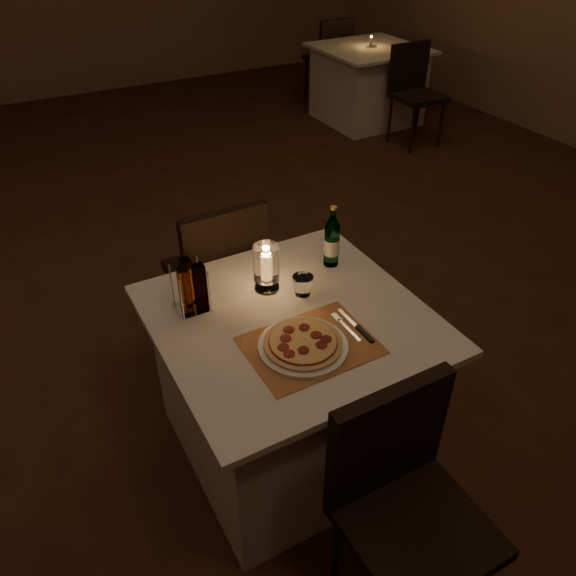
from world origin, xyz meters
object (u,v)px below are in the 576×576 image
main_table (290,384)px  water_bottle (332,242)px  chair_near (403,491)px  pizza (303,343)px  hurricane_candle (266,264)px  neighbor_table_right (367,84)px  plate (303,346)px  tumbler (303,285)px  chair_far (220,267)px

main_table → water_bottle: bearing=35.4°
chair_near → pizza: size_ratio=3.21×
main_table → water_bottle: (0.33, 0.23, 0.48)m
hurricane_candle → neighbor_table_right: bearing=48.6°
plate → tumbler: size_ratio=3.87×
pizza → tumbler: 0.33m
main_table → plate: size_ratio=3.12×
chair_far → neighbor_table_right: (2.79, 2.66, -0.18)m
chair_near → plate: bearing=95.3°
main_table → chair_near: bearing=-90.0°
chair_near → hurricane_candle: size_ratio=4.52×
chair_near → tumbler: size_ratio=10.88×
pizza → neighbor_table_right: (2.84, 3.55, -0.39)m
hurricane_candle → neighbor_table_right: (2.79, 3.17, -0.48)m
chair_far → neighbor_table_right: bearing=43.6°
main_table → hurricane_candle: bearing=88.9°
pizza → tumbler: (0.16, 0.28, 0.01)m
chair_far → chair_near: bearing=-90.0°
main_table → water_bottle: 0.62m
chair_near → plate: (-0.05, 0.53, 0.20)m
chair_far → hurricane_candle: bearing=-89.5°
tumbler → hurricane_candle: bearing=136.9°
tumbler → hurricane_candle: (-0.11, 0.10, 0.08)m
plate → hurricane_candle: hurricane_candle is taller
main_table → chair_near: 0.74m
plate → main_table: bearing=74.5°
pizza → main_table: bearing=74.4°
chair_far → pizza: size_ratio=3.21×
hurricane_candle → chair_far: bearing=90.5°
main_table → chair_near: (-0.00, -0.71, 0.18)m
pizza → chair_far: bearing=86.8°
plate → neighbor_table_right: 4.57m
chair_far → water_bottle: bearing=-55.8°
pizza → water_bottle: (0.38, 0.41, 0.08)m
main_table → hurricane_candle: (0.00, 0.20, 0.48)m
plate → hurricane_candle: (0.05, 0.38, 0.11)m
pizza → tumbler: size_ratio=3.39×
neighbor_table_right → chair_near: bearing=-124.4°
chair_near → chair_far: size_ratio=1.00×
chair_near → pizza: bearing=95.4°
plate → neighbor_table_right: size_ratio=0.32×
hurricane_candle → main_table: bearing=-91.1°
hurricane_candle → water_bottle: bearing=5.1°
chair_near → hurricane_candle: (0.00, 0.92, 0.31)m
plate → neighbor_table_right: bearing=51.3°
main_table → plate: bearing=-105.5°
water_bottle → hurricane_candle: 0.32m
main_table → chair_near: size_ratio=1.11×
chair_near → chair_far: same height
pizza → hurricane_candle: (0.05, 0.38, 0.09)m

